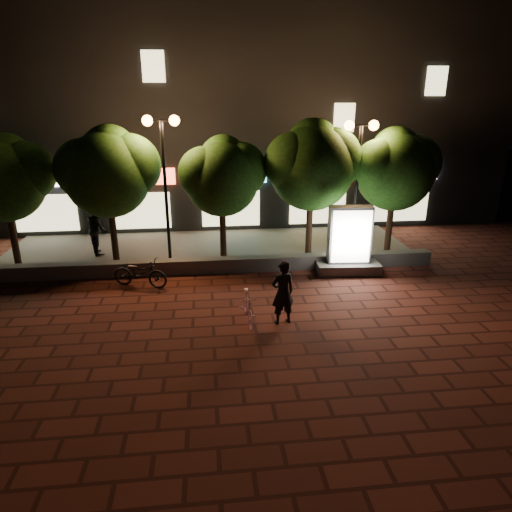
{
  "coord_description": "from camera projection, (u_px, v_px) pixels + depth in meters",
  "views": [
    {
      "loc": [
        -0.03,
        -10.68,
        5.76
      ],
      "look_at": [
        1.32,
        1.5,
        1.42
      ],
      "focal_mm": 31.16,
      "sensor_mm": 36.0,
      "label": 1
    }
  ],
  "objects": [
    {
      "name": "building_block",
      "position": [
        205.0,
        115.0,
        22.44
      ],
      "size": [
        28.0,
        8.12,
        11.3
      ],
      "color": "black",
      "rests_on": "ground"
    },
    {
      "name": "ad_kiosk",
      "position": [
        349.0,
        246.0,
        15.39
      ],
      "size": [
        2.25,
        1.23,
        2.36
      ],
      "color": "#605E59",
      "rests_on": "ground"
    },
    {
      "name": "tree_left",
      "position": [
        109.0,
        169.0,
        15.54
      ],
      "size": [
        3.6,
        3.0,
        4.89
      ],
      "color": "#301D12",
      "rests_on": "sidewalk"
    },
    {
      "name": "tree_far_right",
      "position": [
        396.0,
        167.0,
        16.66
      ],
      "size": [
        3.48,
        2.9,
        4.76
      ],
      "color": "#301D12",
      "rests_on": "sidewalk"
    },
    {
      "name": "street_lamp_left",
      "position": [
        163.0,
        152.0,
        15.3
      ],
      "size": [
        1.26,
        0.36,
        5.18
      ],
      "color": "black",
      "rests_on": "sidewalk"
    },
    {
      "name": "tree_far_left",
      "position": [
        4.0,
        175.0,
        15.23
      ],
      "size": [
        3.36,
        2.8,
        4.63
      ],
      "color": "#301D12",
      "rests_on": "sidewalk"
    },
    {
      "name": "sidewalk",
      "position": [
        210.0,
        249.0,
        18.01
      ],
      "size": [
        16.0,
        5.0,
        0.08
      ],
      "primitive_type": "cube",
      "color": "#605E59",
      "rests_on": "ground"
    },
    {
      "name": "scooter_parked",
      "position": [
        140.0,
        273.0,
        14.3
      ],
      "size": [
        1.94,
        1.2,
        0.96
      ],
      "primitive_type": "imported",
      "rotation": [
        0.0,
        0.0,
        1.24
      ],
      "color": "black",
      "rests_on": "ground"
    },
    {
      "name": "tree_right",
      "position": [
        313.0,
        163.0,
        16.26
      ],
      "size": [
        3.72,
        3.1,
        5.07
      ],
      "color": "#301D12",
      "rests_on": "sidewalk"
    },
    {
      "name": "street_lamp_right",
      "position": [
        359.0,
        154.0,
        16.08
      ],
      "size": [
        1.26,
        0.36,
        4.98
      ],
      "color": "black",
      "rests_on": "sidewalk"
    },
    {
      "name": "scooter_pink",
      "position": [
        248.0,
        308.0,
        12.0
      ],
      "size": [
        0.52,
        1.5,
        0.88
      ],
      "primitive_type": "imported",
      "rotation": [
        0.0,
        0.0,
        0.07
      ],
      "color": "#F4A2C0",
      "rests_on": "ground"
    },
    {
      "name": "tree_mid",
      "position": [
        223.0,
        174.0,
        16.03
      ],
      "size": [
        3.24,
        2.7,
        4.5
      ],
      "color": "#301D12",
      "rests_on": "sidewalk"
    },
    {
      "name": "ground",
      "position": [
        213.0,
        326.0,
        11.93
      ],
      "size": [
        80.0,
        80.0,
        0.0
      ],
      "primitive_type": "plane",
      "color": "#5A251C",
      "rests_on": "ground"
    },
    {
      "name": "pedestrian",
      "position": [
        98.0,
        229.0,
        17.04
      ],
      "size": [
        1.02,
        1.14,
        1.93
      ],
      "primitive_type": "imported",
      "rotation": [
        0.0,
        0.0,
        1.94
      ],
      "color": "black",
      "rests_on": "sidewalk"
    },
    {
      "name": "rider",
      "position": [
        283.0,
        293.0,
        11.82
      ],
      "size": [
        0.75,
        0.59,
        1.79
      ],
      "primitive_type": "imported",
      "rotation": [
        0.0,
        0.0,
        3.42
      ],
      "color": "black",
      "rests_on": "ground"
    },
    {
      "name": "retaining_wall",
      "position": [
        211.0,
        265.0,
        15.59
      ],
      "size": [
        16.0,
        0.45,
        0.5
      ],
      "primitive_type": "cube",
      "color": "#605E59",
      "rests_on": "ground"
    }
  ]
}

